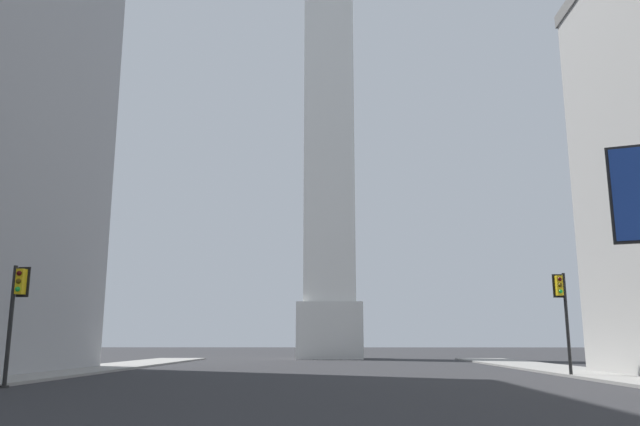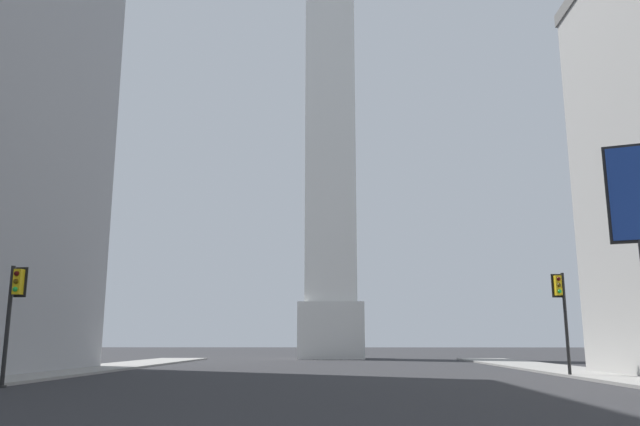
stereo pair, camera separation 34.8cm
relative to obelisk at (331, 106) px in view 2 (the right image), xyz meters
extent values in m
cube|color=silver|center=(0.00, 0.00, -26.83)|extent=(7.26, 7.26, 6.16)
cube|color=white|center=(0.00, 0.00, 1.37)|extent=(5.81, 5.81, 50.23)
cylinder|color=black|center=(-13.18, -44.75, -27.32)|extent=(0.18, 0.18, 5.18)
cylinder|color=#262626|center=(-13.18, -44.75, -29.86)|extent=(0.40, 0.40, 0.10)
cube|color=yellow|center=(-12.89, -44.75, -25.43)|extent=(0.37, 0.37, 1.10)
cube|color=black|center=(-12.88, -44.57, -25.43)|extent=(0.58, 0.08, 1.32)
sphere|color=#410907|center=(-12.91, -44.94, -25.09)|extent=(0.22, 0.22, 0.22)
sphere|color=#483506|center=(-12.91, -44.94, -25.43)|extent=(0.22, 0.22, 0.22)
sphere|color=green|center=(-12.91, -44.94, -25.77)|extent=(0.22, 0.22, 0.22)
cylinder|color=black|center=(13.62, -36.08, -27.06)|extent=(0.18, 0.18, 5.69)
cylinder|color=#262626|center=(13.62, -36.08, -29.86)|extent=(0.40, 0.40, 0.10)
cube|color=yellow|center=(13.33, -36.08, -24.92)|extent=(0.36, 0.36, 1.10)
cube|color=black|center=(13.33, -35.90, -24.92)|extent=(0.58, 0.06, 1.32)
sphere|color=#410907|center=(13.34, -36.27, -24.57)|extent=(0.22, 0.22, 0.22)
sphere|color=#483506|center=(13.34, -36.27, -24.92)|extent=(0.22, 0.22, 0.22)
sphere|color=green|center=(13.34, -36.27, -25.26)|extent=(0.22, 0.22, 0.22)
camera|label=1|loc=(0.91, -71.53, -27.97)|focal=35.00mm
camera|label=2|loc=(1.25, -71.52, -27.97)|focal=35.00mm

